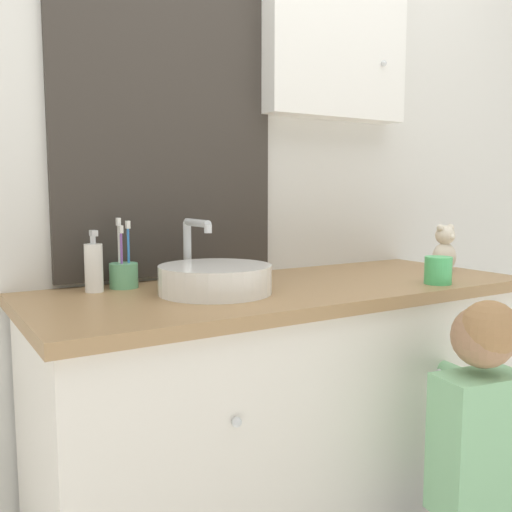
{
  "coord_description": "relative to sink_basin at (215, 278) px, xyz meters",
  "views": [
    {
      "loc": [
        -0.94,
        -1.05,
        1.14
      ],
      "look_at": [
        -0.14,
        0.26,
        0.96
      ],
      "focal_mm": 40.0,
      "sensor_mm": 36.0,
      "label": 1
    }
  ],
  "objects": [
    {
      "name": "toothbrush_holder",
      "position": [
        -0.18,
        0.21,
        -0.0
      ],
      "size": [
        0.08,
        0.08,
        0.2
      ],
      "color": "#66B27F",
      "rests_on": "vanity_counter"
    },
    {
      "name": "child_figure",
      "position": [
        0.49,
        -0.48,
        -0.41
      ],
      "size": [
        0.27,
        0.43,
        0.88
      ],
      "color": "slate",
      "rests_on": "ground_plane"
    },
    {
      "name": "vanity_counter",
      "position": [
        0.24,
        -0.0,
        -0.47
      ],
      "size": [
        1.48,
        0.59,
        0.86
      ],
      "color": "silver",
      "rests_on": "ground_plane"
    },
    {
      "name": "sink_basin",
      "position": [
        0.0,
        0.0,
        0.0
      ],
      "size": [
        0.31,
        0.35,
        0.2
      ],
      "color": "white",
      "rests_on": "vanity_counter"
    },
    {
      "name": "soap_dispenser",
      "position": [
        -0.27,
        0.19,
        0.03
      ],
      "size": [
        0.05,
        0.05,
        0.17
      ],
      "color": "white",
      "rests_on": "vanity_counter"
    },
    {
      "name": "wall_back",
      "position": [
        0.26,
        0.31,
        0.39
      ],
      "size": [
        3.2,
        0.18,
        2.5
      ],
      "color": "silver",
      "rests_on": "ground_plane"
    },
    {
      "name": "teddy_bear",
      "position": [
        0.87,
        -0.03,
        0.03
      ],
      "size": [
        0.09,
        0.08,
        0.16
      ],
      "color": "beige",
      "rests_on": "vanity_counter"
    },
    {
      "name": "drinking_cup",
      "position": [
        0.64,
        -0.21,
        -0.0
      ],
      "size": [
        0.08,
        0.08,
        0.08
      ],
      "primitive_type": "cylinder",
      "color": "#4CC670",
      "rests_on": "vanity_counter"
    }
  ]
}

